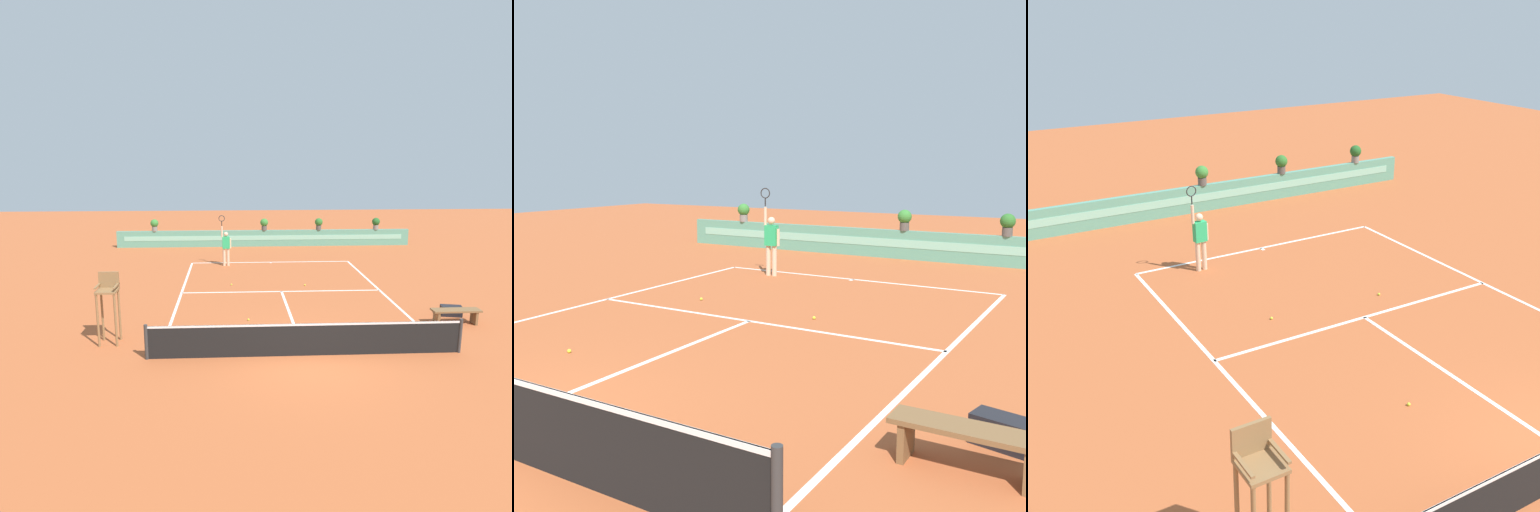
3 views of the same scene
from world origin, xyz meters
The scene contains 15 objects.
ground_plane centered at (0.00, 6.00, 0.00)m, with size 60.00×60.00×0.00m, color #B2562D.
court_lines centered at (0.00, 6.72, 0.00)m, with size 8.32×11.94×0.01m.
net centered at (0.00, 0.00, 0.51)m, with size 8.92×0.10×1.00m.
back_wall_barrier centered at (0.00, 16.39, 0.50)m, with size 18.00×0.21×1.00m.
umpire_chair centered at (-5.70, 1.26, 1.34)m, with size 0.60×0.60×2.14m.
bench_courtside centered at (5.38, 2.27, 0.38)m, with size 1.60×0.44×0.51m.
gear_bag centered at (5.62, 3.10, 0.18)m, with size 0.70×0.36×0.36m, color black.
tennis_player centered at (-2.33, 11.22, 1.05)m, with size 0.62×0.24×2.58m.
tennis_ball_near_baseline centered at (-2.07, 7.47, 0.03)m, with size 0.07×0.07×0.07m, color #CCE033.
tennis_ball_mid_court centered at (-1.49, 2.97, 0.03)m, with size 0.07×0.07×0.07m, color #CCE033.
tennis_ball_by_sideline centered at (1.10, 7.23, 0.03)m, with size 0.07×0.07×0.07m, color #CCE033.
potted_plant_far_left centered at (-6.71, 16.39, 1.41)m, with size 0.48×0.48×0.72m.
potted_plant_far_right centered at (6.93, 16.39, 1.41)m, with size 0.48×0.48×0.72m.
potted_plant_centre centered at (-0.03, 16.39, 1.41)m, with size 0.48×0.48×0.72m.
potted_plant_right centered at (3.35, 16.39, 1.41)m, with size 0.48×0.48×0.72m.
Camera 1 is at (-2.04, -12.32, 5.51)m, focal length 33.19 mm.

